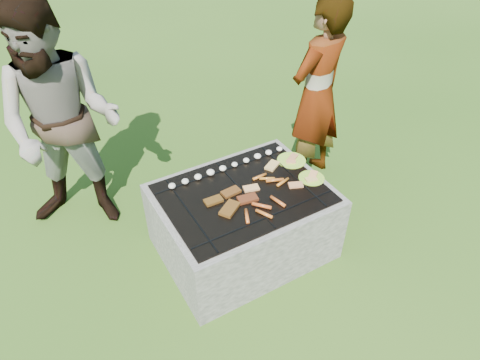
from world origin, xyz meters
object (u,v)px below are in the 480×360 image
object	(u,v)px
fire_pit	(243,223)
cook	(317,95)
bystander	(63,125)
plate_far	(291,160)
plate_near	(312,178)

from	to	relation	value
fire_pit	cook	distance (m)	1.39
fire_pit	bystander	distance (m)	1.61
fire_pit	plate_far	world-z (taller)	plate_far
fire_pit	plate_near	distance (m)	0.66
fire_pit	bystander	world-z (taller)	bystander
fire_pit	bystander	size ratio (longest dim) A/B	0.66
plate_far	bystander	xyz separation A→B (m)	(-1.58, 0.88, 0.37)
bystander	plate_far	bearing A→B (deg)	2.44
fire_pit	plate_far	size ratio (longest dim) A/B	4.37
fire_pit	cook	world-z (taller)	cook
plate_far	cook	world-z (taller)	cook
plate_far	plate_near	size ratio (longest dim) A/B	1.43
plate_near	cook	size ratio (longest dim) A/B	0.12
fire_pit	cook	xyz separation A→B (m)	(1.11, 0.56, 0.61)
plate_far	plate_near	world-z (taller)	same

